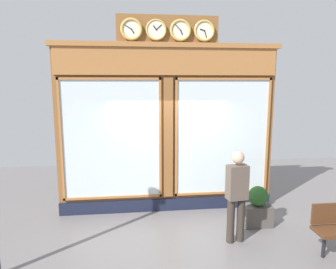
{
  "coord_description": "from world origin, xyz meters",
  "views": [
    {
      "loc": [
        0.76,
        6.52,
        2.86
      ],
      "look_at": [
        0.0,
        0.0,
        1.76
      ],
      "focal_mm": 32.42,
      "sensor_mm": 36.0,
      "label": 1
    }
  ],
  "objects": [
    {
      "name": "planter_box",
      "position": [
        -1.72,
        0.96,
        0.21
      ],
      "size": [
        0.56,
        0.36,
        0.43
      ],
      "primitive_type": "cube",
      "color": "#4C4742",
      "rests_on": "ground_plane"
    },
    {
      "name": "pedestrian",
      "position": [
        -1.06,
        1.53,
        0.93
      ],
      "size": [
        0.39,
        0.27,
        1.69
      ],
      "color": "#312A24",
      "rests_on": "ground_plane"
    },
    {
      "name": "planter_shrub",
      "position": [
        -1.72,
        0.96,
        0.63
      ],
      "size": [
        0.4,
        0.4,
        0.4
      ],
      "primitive_type": "sphere",
      "color": "#285623",
      "rests_on": "planter_box"
    },
    {
      "name": "shop_facade",
      "position": [
        0.0,
        -0.12,
        1.9
      ],
      "size": [
        4.9,
        0.42,
        4.26
      ],
      "color": "brown",
      "rests_on": "ground_plane"
    }
  ]
}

